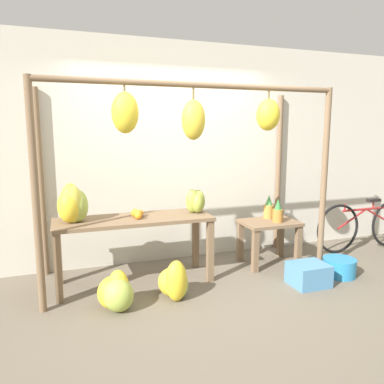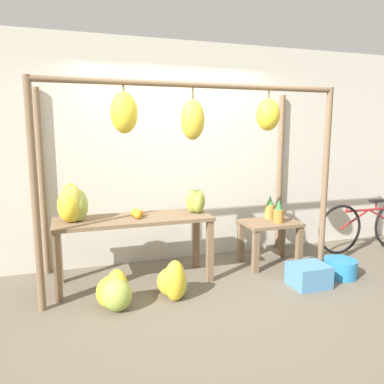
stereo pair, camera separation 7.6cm
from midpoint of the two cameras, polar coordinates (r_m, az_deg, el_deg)
name	(u,v)px [view 2 (the right image)]	position (r m, az deg, el deg)	size (l,w,h in m)	color
ground_plane	(208,301)	(3.92, 2.99, -16.19)	(20.00, 20.00, 0.00)	#665B4C
shop_wall_back	(171,153)	(4.86, -2.78, 5.90)	(8.00, 0.08, 2.80)	beige
stall_awning	(191,140)	(3.99, 0.42, 7.97)	(3.20, 1.14, 2.17)	brown
display_table_main	(134,228)	(4.19, -8.31, -5.41)	(1.71, 0.58, 0.75)	brown
display_table_side	(270,232)	(4.87, 12.22, -5.97)	(0.71, 0.51, 0.56)	brown
banana_pile_on_table	(72,205)	(4.08, -17.30, -1.83)	(0.36, 0.33, 0.41)	#9EB247
orange_pile	(138,213)	(4.17, -7.77, -3.25)	(0.15, 0.21, 0.09)	orange
pineapple_cluster	(274,211)	(4.87, 12.82, -2.79)	(0.13, 0.35, 0.31)	#A3702D
banana_pile_ground_left	(115,292)	(3.78, -11.14, -14.71)	(0.39, 0.47, 0.38)	yellow
banana_pile_ground_right	(174,282)	(3.90, -2.22, -13.54)	(0.37, 0.43, 0.42)	#9EB247
fruit_crate_white	(309,275)	(4.40, 17.84, -11.97)	(0.40, 0.34, 0.25)	#4C84B2
blue_bucket	(340,268)	(4.80, 22.08, -10.69)	(0.38, 0.38, 0.21)	teal
parked_bicycle	(368,226)	(5.88, 25.56, -4.65)	(1.65, 0.08, 0.73)	black
papaya_pile	(196,202)	(4.34, 1.13, -1.49)	(0.28, 0.24, 0.28)	#93A33D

